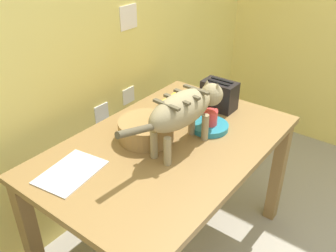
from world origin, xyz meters
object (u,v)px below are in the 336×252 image
wicker_basket (146,129)px  book_stack (178,99)px  coffee_mug (210,117)px  dining_table (168,157)px  saucer_bowl (209,126)px  toaster (219,95)px  magazine (71,172)px  cat (185,109)px

wicker_basket → book_stack: bearing=14.9°
coffee_mug → wicker_basket: size_ratio=0.42×
dining_table → saucer_bowl: bearing=-20.5°
coffee_mug → toaster: bearing=20.2°
magazine → toaster: bearing=-20.5°
dining_table → magazine: 0.51m
cat → coffee_mug: (0.22, -0.02, -0.14)m
saucer_bowl → coffee_mug: coffee_mug is taller
cat → toaster: (0.46, 0.07, -0.12)m
dining_table → wicker_basket: 0.19m
coffee_mug → wicker_basket: coffee_mug is taller
saucer_bowl → coffee_mug: 0.06m
saucer_bowl → wicker_basket: wicker_basket is taller
cat → wicker_basket: cat is taller
cat → book_stack: (0.38, 0.31, -0.19)m
coffee_mug → magazine: bearing=157.8°
cat → saucer_bowl: (0.22, -0.02, -0.19)m
coffee_mug → magazine: 0.77m
dining_table → coffee_mug: bearing=-20.2°
cat → coffee_mug: size_ratio=5.90×
toaster → magazine: bearing=167.9°
magazine → wicker_basket: (0.43, -0.08, 0.05)m
toaster → saucer_bowl: bearing=-160.1°
saucer_bowl → magazine: 0.77m
dining_table → book_stack: bearing=29.6°
saucer_bowl → toaster: (0.24, 0.09, 0.07)m
saucer_bowl → magazine: size_ratio=0.69×
dining_table → book_stack: size_ratio=6.68×
cat → toaster: 0.48m
toaster → wicker_basket: bearing=166.8°
cat → magazine: 0.60m
wicker_basket → saucer_bowl: bearing=-36.8°
cat → coffee_mug: cat is taller
dining_table → wicker_basket: size_ratio=4.74×
dining_table → magazine: magazine is taller
magazine → toaster: size_ratio=1.48×
dining_table → saucer_bowl: saucer_bowl is taller
book_stack → toaster: 0.26m
coffee_mug → wicker_basket: 0.35m
dining_table → magazine: size_ratio=4.58×
coffee_mug → magazine: size_ratio=0.40×
book_stack → saucer_bowl: bearing=-117.0°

